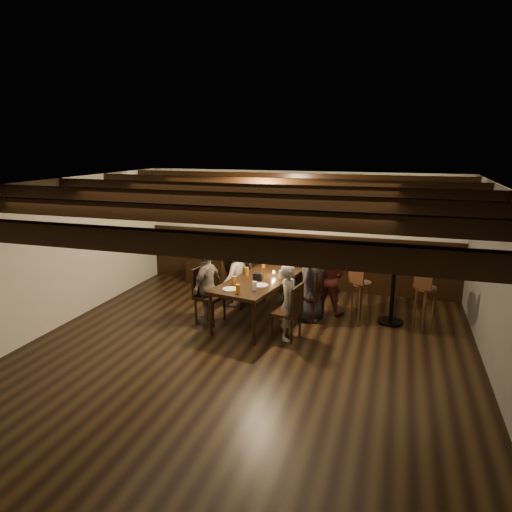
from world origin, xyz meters
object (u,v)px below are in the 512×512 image
(person_right_far, at_px, (290,302))
(bar_stool_right, at_px, (424,307))
(chair_left_near, at_px, (236,290))
(person_bench_right, at_px, (328,278))
(person_left_near, at_px, (235,274))
(person_right_near, at_px, (311,280))
(chair_right_far, at_px, (287,322))
(dining_table, at_px, (259,283))
(chair_right_near, at_px, (309,304))
(chair_left_far, at_px, (209,305))
(person_left_far, at_px, (207,286))
(person_bench_centre, at_px, (285,270))
(bar_stool_left, at_px, (360,302))
(person_bench_left, at_px, (240,266))
(high_top_table, at_px, (393,285))

(person_right_far, height_order, bar_stool_right, person_right_far)
(chair_left_near, xyz_separation_m, person_bench_right, (1.68, 0.15, 0.34))
(person_left_near, bearing_deg, chair_left_near, 90.00)
(person_right_near, bearing_deg, chair_right_far, 177.99)
(dining_table, relative_size, chair_right_far, 2.37)
(person_right_far, bearing_deg, chair_right_near, 1.97)
(chair_left_far, distance_m, person_left_far, 0.34)
(person_bench_centre, bearing_deg, chair_right_near, 140.16)
(bar_stool_left, bearing_deg, person_bench_right, 177.67)
(chair_right_near, distance_m, person_right_near, 0.43)
(chair_left_far, bearing_deg, person_left_far, -90.00)
(chair_left_far, distance_m, person_right_far, 1.50)
(chair_left_far, distance_m, bar_stool_right, 3.50)
(person_right_far, bearing_deg, person_left_near, 59.04)
(person_left_near, bearing_deg, chair_right_far, 58.50)
(chair_left_far, height_order, person_right_far, person_right_far)
(chair_left_far, bearing_deg, bar_stool_left, 115.51)
(dining_table, bearing_deg, person_left_near, 149.04)
(person_left_far, bearing_deg, person_left_near, 180.00)
(person_left_far, distance_m, person_right_near, 1.75)
(person_left_far, bearing_deg, chair_left_near, 178.15)
(person_left_far, bearing_deg, person_right_near, 120.96)
(bar_stool_left, bearing_deg, chair_right_near, -147.61)
(dining_table, bearing_deg, person_right_far, -30.96)
(chair_left_near, distance_m, person_bench_left, 0.58)
(chair_left_far, distance_m, person_left_near, 0.95)
(person_bench_centre, height_order, bar_stool_right, person_bench_centre)
(chair_left_near, bearing_deg, chair_left_far, 0.07)
(person_right_near, xyz_separation_m, person_right_far, (-0.16, -0.89, -0.11))
(dining_table, height_order, person_right_near, person_right_near)
(dining_table, bearing_deg, chair_right_near, 32.04)
(dining_table, distance_m, chair_right_far, 0.94)
(chair_left_far, relative_size, chair_right_near, 1.04)
(dining_table, relative_size, chair_right_near, 2.29)
(chair_right_far, bearing_deg, bar_stool_right, -54.01)
(chair_right_near, relative_size, person_left_far, 0.73)
(chair_left_far, relative_size, person_right_far, 0.80)
(person_right_far, relative_size, bar_stool_left, 1.13)
(dining_table, relative_size, bar_stool_right, 2.00)
(dining_table, relative_size, person_left_near, 1.72)
(person_bench_centre, height_order, bar_stool_left, person_bench_centre)
(chair_left_far, height_order, bar_stool_right, bar_stool_right)
(bar_stool_right, bearing_deg, high_top_table, -173.30)
(chair_right_near, bearing_deg, chair_left_near, 90.00)
(chair_left_near, relative_size, person_right_far, 0.84)
(bar_stool_left, bearing_deg, person_bench_centre, -175.09)
(dining_table, bearing_deg, person_left_far, -149.04)
(person_left_far, distance_m, high_top_table, 3.08)
(person_bench_centre, bearing_deg, chair_left_near, 39.77)
(person_left_far, xyz_separation_m, bar_stool_right, (3.46, 0.70, -0.24))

